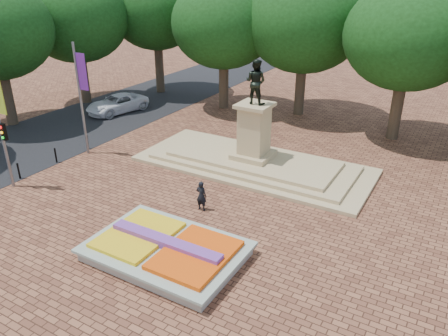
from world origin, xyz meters
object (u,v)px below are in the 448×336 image
at_px(van, 117,104).
at_px(pedestrian, 201,196).
at_px(monument, 253,153).
at_px(flower_bed, 167,250).

height_order(van, pedestrian, pedestrian).
bearing_deg(van, pedestrian, -20.96).
bearing_deg(monument, van, 164.32).
relative_size(flower_bed, monument, 0.45).
distance_m(flower_bed, monument, 10.07).
height_order(flower_bed, monument, monument).
xyz_separation_m(monument, pedestrian, (0.14, -5.96, -0.11)).
relative_size(van, pedestrian, 3.35).
xyz_separation_m(flower_bed, monument, (-1.03, 10.00, 0.50)).
height_order(flower_bed, pedestrian, pedestrian).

